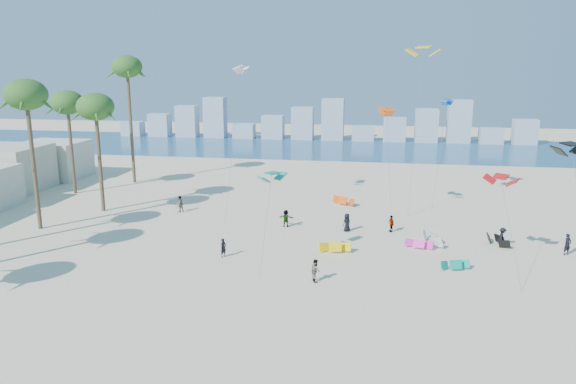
# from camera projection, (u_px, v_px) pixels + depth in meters

# --- Properties ---
(ground) EXTENTS (220.00, 220.00, 0.00)m
(ground) POSITION_uv_depth(u_px,v_px,m) (197.00, 321.00, 33.47)
(ground) COLOR beige
(ground) RESTS_ON ground
(ocean) EXTENTS (220.00, 220.00, 0.00)m
(ocean) POSITION_uv_depth(u_px,v_px,m) (321.00, 147.00, 102.59)
(ocean) COLOR navy
(ocean) RESTS_ON ground
(kitesurfer_near) EXTENTS (0.62, 0.68, 1.56)m
(kitesurfer_near) POSITION_uv_depth(u_px,v_px,m) (223.00, 248.00, 44.32)
(kitesurfer_near) COLOR black
(kitesurfer_near) RESTS_ON ground
(kitesurfer_mid) EXTENTS (0.88, 0.98, 1.66)m
(kitesurfer_mid) POSITION_uv_depth(u_px,v_px,m) (316.00, 270.00, 39.39)
(kitesurfer_mid) COLOR gray
(kitesurfer_mid) RESTS_ON ground
(kitesurfers_far) EXTENTS (37.04, 8.45, 1.80)m
(kitesurfers_far) POSITION_uv_depth(u_px,v_px,m) (350.00, 222.00, 51.13)
(kitesurfers_far) COLOR black
(kitesurfers_far) RESTS_ON ground
(grounded_kites) EXTENTS (17.01, 20.21, 1.04)m
(grounded_kites) POSITION_uv_depth(u_px,v_px,m) (408.00, 235.00, 48.67)
(grounded_kites) COLOR yellow
(grounded_kites) RESTS_ON ground
(flying_kites) EXTENTS (38.51, 25.83, 17.69)m
(flying_kites) POSITION_uv_depth(u_px,v_px,m) (428.00, 100.00, 49.84)
(flying_kites) COLOR #0C9382
(flying_kites) RESTS_ON ground
(palm_row) EXTENTS (11.12, 44.80, 16.37)m
(palm_row) POSITION_uv_depth(u_px,v_px,m) (18.00, 104.00, 49.78)
(palm_row) COLOR brown
(palm_row) RESTS_ON ground
(distant_skyline) EXTENTS (85.00, 3.00, 8.40)m
(distant_skyline) POSITION_uv_depth(u_px,v_px,m) (320.00, 125.00, 111.67)
(distant_skyline) COLOR #9EADBF
(distant_skyline) RESTS_ON ground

